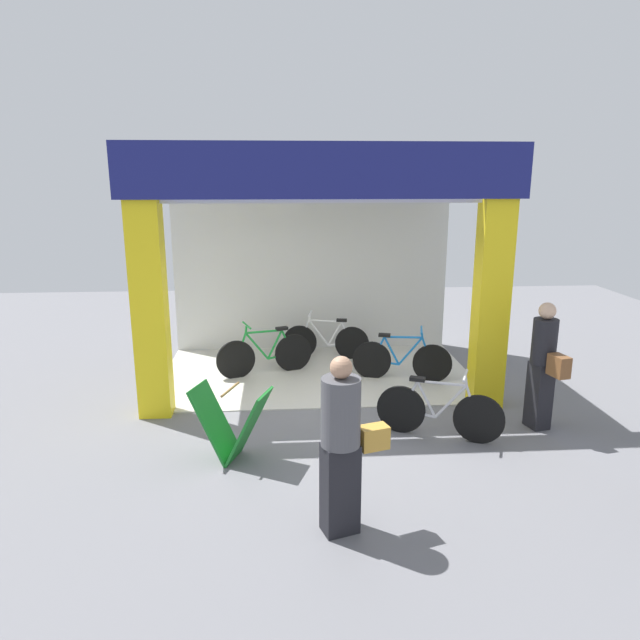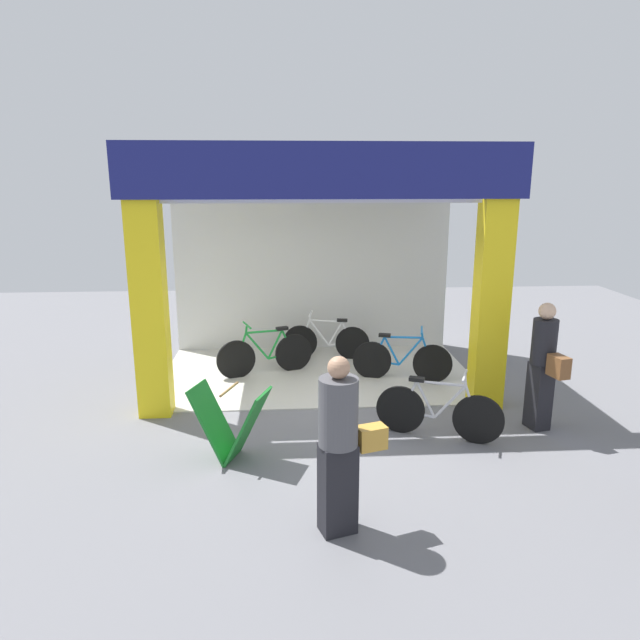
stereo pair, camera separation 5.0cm
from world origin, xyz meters
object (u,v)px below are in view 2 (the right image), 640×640
bicycle_inside_2 (327,341)px  pedestrian_0 (340,443)px  sandwich_board_sign (231,424)px  bicycle_parked_0 (438,412)px  pedestrian_1 (543,365)px  bicycle_inside_0 (402,360)px  bicycle_inside_1 (266,354)px

bicycle_inside_2 → pedestrian_0: 5.36m
bicycle_inside_2 → sandwich_board_sign: bearing=-110.5°
bicycle_parked_0 → sandwich_board_sign: (-2.62, -0.42, 0.09)m
bicycle_inside_2 → pedestrian_1: pedestrian_1 is taller
bicycle_inside_0 → sandwich_board_sign: bearing=-135.0°
pedestrian_0 → bicycle_inside_2: bearing=87.1°
bicycle_parked_0 → bicycle_inside_2: bearing=109.3°
sandwich_board_sign → pedestrian_0: 1.95m
bicycle_inside_1 → pedestrian_0: (0.83, -4.52, 0.55)m
sandwich_board_sign → pedestrian_1: 4.12m
sandwich_board_sign → bicycle_inside_0: bearing=45.0°
bicycle_parked_0 → pedestrian_0: bearing=-127.2°
bicycle_inside_2 → bicycle_parked_0: size_ratio=1.04×
sandwich_board_sign → pedestrian_1: (4.05, 0.62, 0.44)m
bicycle_parked_0 → pedestrian_1: bearing=8.0°
bicycle_inside_1 → bicycle_parked_0: (2.29, -2.59, -0.01)m
sandwich_board_sign → pedestrian_0: pedestrian_0 is taller
bicycle_inside_1 → sandwich_board_sign: bearing=-96.2°
bicycle_inside_2 → bicycle_parked_0: 3.60m
bicycle_inside_1 → bicycle_parked_0: size_ratio=1.05×
bicycle_inside_0 → bicycle_parked_0: size_ratio=1.05×
bicycle_inside_0 → pedestrian_1: 2.51m
pedestrian_0 → sandwich_board_sign: bearing=127.4°
bicycle_inside_0 → bicycle_inside_1: bicycle_inside_1 is taller
bicycle_parked_0 → pedestrian_1: (1.43, 0.20, 0.54)m
pedestrian_0 → pedestrian_1: bearing=36.3°
bicycle_parked_0 → bicycle_inside_0: bearing=91.0°
bicycle_inside_0 → pedestrian_0: 4.37m
bicycle_inside_2 → bicycle_parked_0: (1.19, -3.40, 0.01)m
pedestrian_1 → bicycle_parked_0: bearing=-172.0°
bicycle_inside_0 → bicycle_inside_2: bicycle_inside_0 is taller
sandwich_board_sign → pedestrian_0: bearing=-52.6°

